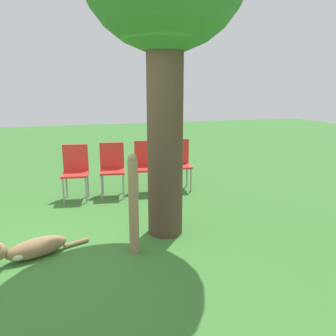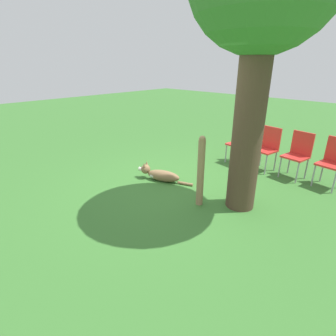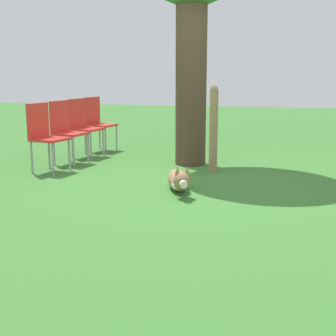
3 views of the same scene
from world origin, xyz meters
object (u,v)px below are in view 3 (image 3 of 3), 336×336
object	(u,v)px
fence_post	(214,129)
red_chair_1	(65,128)
red_chair_0	(45,133)
red_chair_3	(98,120)
dog	(178,180)
red_chair_2	(83,124)

from	to	relation	value
fence_post	red_chair_1	world-z (taller)	fence_post
fence_post	red_chair_0	distance (m)	2.37
red_chair_3	dog	bearing A→B (deg)	-41.38
red_chair_2	red_chair_3	size ratio (longest dim) A/B	1.00
dog	fence_post	world-z (taller)	fence_post
red_chair_2	dog	bearing A→B (deg)	-33.26
red_chair_1	red_chair_3	world-z (taller)	same
red_chair_1	red_chair_2	world-z (taller)	same
red_chair_0	red_chair_1	distance (m)	0.65
red_chair_1	red_chair_0	bearing A→B (deg)	-79.74
red_chair_1	red_chair_3	bearing A→B (deg)	100.26
dog	red_chair_0	size ratio (longest dim) A/B	1.19
red_chair_3	red_chair_1	bearing A→B (deg)	-79.74
red_chair_0	red_chair_1	world-z (taller)	same
red_chair_2	red_chair_3	world-z (taller)	same
red_chair_0	red_chair_2	size ratio (longest dim) A/B	1.00
dog	fence_post	distance (m)	1.30
fence_post	red_chair_3	size ratio (longest dim) A/B	1.26
red_chair_0	red_chair_2	bearing A→B (deg)	100.26
red_chair_2	red_chair_3	distance (m)	0.65
dog	red_chair_3	xyz separation A→B (m)	(-2.12, 2.59, 0.43)
red_chair_1	dog	bearing A→B (deg)	-22.19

